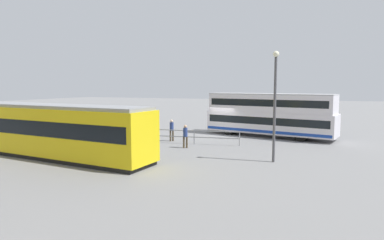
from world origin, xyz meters
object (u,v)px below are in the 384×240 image
Objects in this scene: double_decker_bus at (269,115)px; pedestrian_near_railing at (172,129)px; pedestrian_crossing at (185,135)px; street_lamp at (275,98)px; info_sign at (141,123)px; tram_yellow at (47,129)px.

pedestrian_near_railing is (7.04, 5.42, -0.95)m from double_decker_bus.
pedestrian_crossing is 7.51m from street_lamp.
street_lamp is (-8.79, 4.53, 2.81)m from pedestrian_near_railing.
double_decker_bus reaches higher than info_sign.
street_lamp is at bearing 162.23° from info_sign.
double_decker_bus is at bearing -142.41° from pedestrian_near_railing.
pedestrian_near_railing is (-4.95, -8.19, -0.72)m from tram_yellow.
info_sign is 11.85m from street_lamp.
street_lamp reaches higher than pedestrian_crossing.
pedestrian_near_railing is at bearing 37.59° from double_decker_bus.
info_sign is 0.34× the size of street_lamp.
tram_yellow is at bearing 69.63° from info_sign.
street_lamp is (-13.75, -3.66, 2.10)m from tram_yellow.
double_decker_bus is at bearing -131.39° from tram_yellow.
tram_yellow reaches higher than pedestrian_near_railing.
street_lamp is (-6.60, 2.17, 2.86)m from pedestrian_crossing.
tram_yellow is at bearing 39.22° from pedestrian_crossing.
pedestrian_near_railing is 1.04× the size of pedestrian_crossing.
street_lamp is (-11.07, 3.55, 2.31)m from info_sign.
info_sign is (4.47, -1.37, 0.55)m from pedestrian_crossing.
pedestrian_near_railing is 2.53m from info_sign.
double_decker_bus is 18.14m from tram_yellow.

